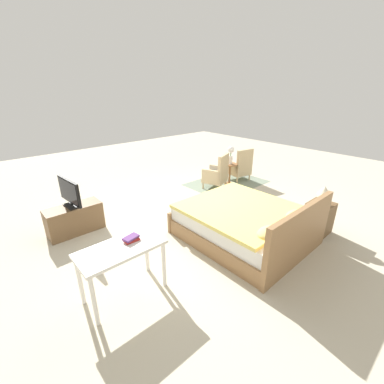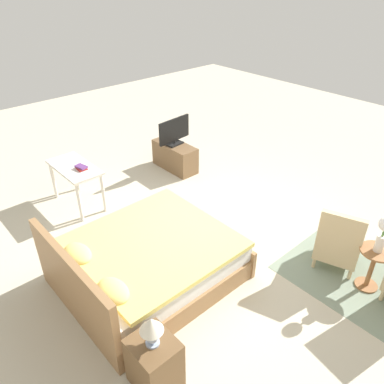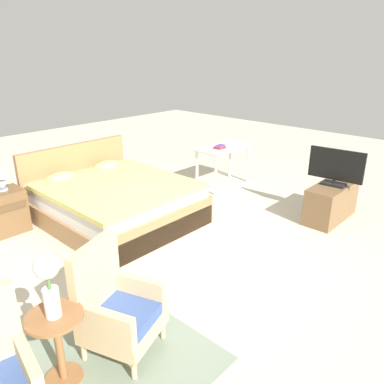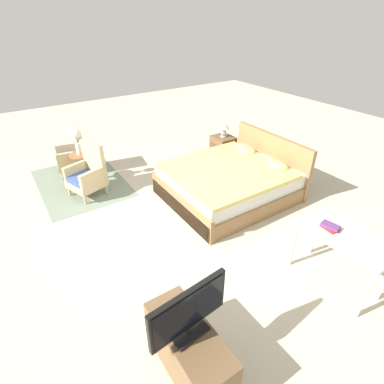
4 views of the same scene
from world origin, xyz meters
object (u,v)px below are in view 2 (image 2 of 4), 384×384
Objects in this scene: nightstand at (154,363)px; vanity_desk at (75,172)px; side_table at (373,264)px; bed at (146,263)px; tv_stand at (175,156)px; armchair_by_window_right at (339,243)px; flower_vase at (384,231)px; book_stack at (81,167)px; tv_flatscreen at (174,131)px; table_lamp at (151,328)px.

vanity_desk reaches higher than nightstand.
nightstand is (0.77, 2.77, -0.07)m from side_table.
tv_stand is at bearing -46.35° from bed.
tv_stand is at bearing -92.24° from vanity_desk.
armchair_by_window_right reaches higher than vanity_desk.
vanity_desk is at bearing -5.56° from bed.
vanity_desk reaches higher than tv_stand.
nightstand is (0.28, 2.81, -0.09)m from armchair_by_window_right.
flower_vase is (-1.95, -2.02, 0.58)m from bed.
vanity_desk is at bearing 23.36° from side_table.
side_table is at bearing -156.31° from book_stack.
vanity_desk is 0.22m from book_stack.
tv_stand is 1.28× the size of tv_flatscreen.
side_table is 0.78× the size of tv_flatscreen.
vanity_desk is at bearing 15.16° from book_stack.
armchair_by_window_right is 0.88× the size of vanity_desk.
bed is 2.52m from armchair_by_window_right.
tv_flatscreen is (3.33, -3.00, -0.01)m from table_lamp.
book_stack is at bearing 26.94° from armchair_by_window_right.
bed reaches higher than table_lamp.
tv_flatscreen is 2.04m from vanity_desk.
table_lamp is (0.77, 2.77, -0.07)m from flower_vase.
bed is at bearing 46.05° from side_table.
vanity_desk is at bearing 87.82° from tv_flatscreen.
side_table is at bearing -105.43° from nightstand.
vanity_desk is 4.82× the size of book_stack.
bed is 1.49m from table_lamp.
book_stack is (-0.17, -0.05, 0.13)m from vanity_desk.
table_lamp is (0.28, 2.81, 0.42)m from armchair_by_window_right.
table_lamp reaches higher than side_table.
armchair_by_window_right is 4.13m from vanity_desk.
book_stack is (-0.09, 1.99, 0.49)m from tv_stand.
vanity_desk is at bearing 87.76° from tv_stand.
bed is 4.35× the size of flower_vase.
nightstand reaches higher than tv_stand.
book_stack is at bearing -164.84° from vanity_desk.
tv_stand is at bearing -174.59° from tv_flatscreen.
armchair_by_window_right is at bearing -125.51° from bed.
flower_vase reaches higher than armchair_by_window_right.
armchair_by_window_right reaches higher than tv_stand.
bed is 2.26m from vanity_desk.
table_lamp is 0.44× the size of tv_flatscreen.
book_stack reaches higher than tv_stand.
bed is at bearing -32.63° from table_lamp.
armchair_by_window_right is at bearing -95.78° from table_lamp.
vanity_desk is (4.17, 1.80, 0.25)m from side_table.
bed is 3.54× the size of nightstand.
book_stack reaches higher than side_table.
side_table is at bearing -105.43° from table_lamp.
nightstand is 0.56× the size of vanity_desk.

